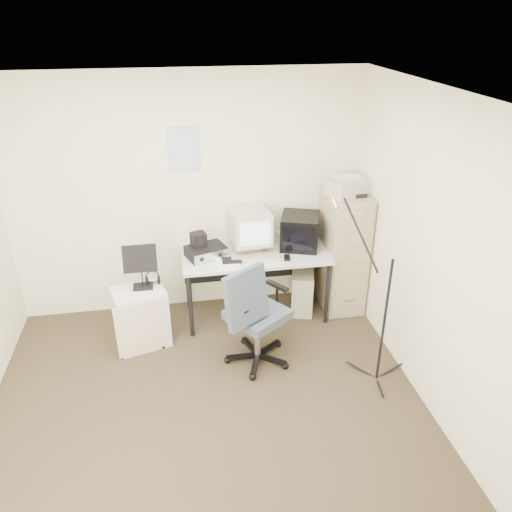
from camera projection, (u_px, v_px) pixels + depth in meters
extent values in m
cube|color=#382C1A|center=(210.00, 417.00, 4.07)|extent=(3.60, 3.60, 0.01)
cube|color=white|center=(192.00, 101.00, 2.94)|extent=(3.60, 3.60, 0.01)
cube|color=#F7F3C7|center=(189.00, 197.00, 5.09)|extent=(3.60, 0.02, 2.50)
cube|color=#F7F3C7|center=(440.00, 263.00, 3.79)|extent=(0.02, 3.60, 2.50)
cube|color=white|center=(183.00, 149.00, 4.85)|extent=(0.30, 0.02, 0.44)
cube|color=#B9AD8B|center=(342.00, 251.00, 5.32)|extent=(0.40, 0.60, 1.30)
cube|color=tan|center=(348.00, 187.00, 4.98)|extent=(0.49, 0.41, 0.16)
cube|color=beige|center=(255.00, 284.00, 5.28)|extent=(1.50, 0.70, 0.73)
cube|color=tan|center=(250.00, 230.00, 5.11)|extent=(0.42, 0.44, 0.42)
cube|color=black|center=(300.00, 231.00, 5.18)|extent=(0.49, 0.50, 0.35)
cube|color=beige|center=(281.00, 238.00, 5.25)|extent=(0.10, 0.10, 0.15)
cube|color=tan|center=(255.00, 258.00, 4.98)|extent=(0.52, 0.23, 0.03)
cube|color=black|center=(287.00, 258.00, 4.98)|extent=(0.07, 0.11, 0.03)
cube|color=black|center=(206.00, 252.00, 5.02)|extent=(0.45, 0.38, 0.11)
cube|color=black|center=(198.00, 239.00, 4.98)|extent=(0.17, 0.17, 0.14)
cube|color=white|center=(228.00, 262.00, 4.91)|extent=(0.24, 0.32, 0.02)
cube|color=tan|center=(302.00, 288.00, 5.45)|extent=(0.34, 0.54, 0.47)
cube|color=#404955|center=(258.00, 313.00, 4.48)|extent=(0.85, 0.85, 1.06)
cube|color=silver|center=(141.00, 317.00, 4.84)|extent=(0.56, 0.50, 0.59)
cube|color=black|center=(141.00, 266.00, 4.66)|extent=(0.34, 0.23, 0.46)
torus|color=black|center=(153.00, 279.00, 4.80)|extent=(0.19, 0.19, 0.03)
cylinder|color=black|center=(387.00, 303.00, 4.14)|extent=(0.03, 0.03, 1.57)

